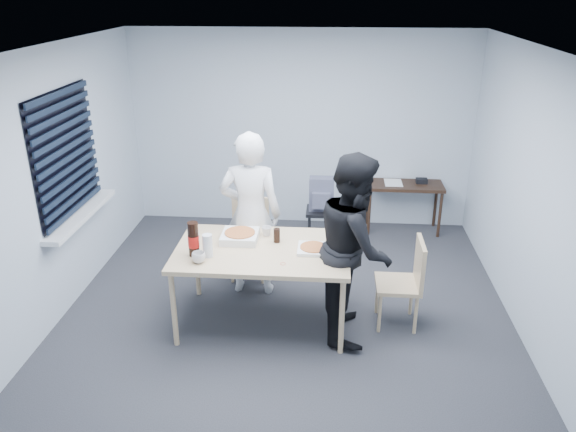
# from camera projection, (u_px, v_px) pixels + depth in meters

# --- Properties ---
(room) EXTENTS (5.00, 5.00, 5.00)m
(room) POSITION_uv_depth(u_px,v_px,m) (70.00, 164.00, 5.60)
(room) COLOR #2B2B2F
(room) RESTS_ON ground
(dining_table) EXTENTS (1.64, 1.04, 0.80)m
(dining_table) POSITION_uv_depth(u_px,v_px,m) (262.00, 254.00, 5.31)
(dining_table) COLOR #CAB381
(dining_table) RESTS_ON ground
(chair_far) EXTENTS (0.42, 0.42, 0.89)m
(chair_far) POSITION_uv_depth(u_px,v_px,m) (250.00, 232.00, 6.33)
(chair_far) COLOR #CAB381
(chair_far) RESTS_ON ground
(chair_right) EXTENTS (0.42, 0.42, 0.89)m
(chair_right) POSITION_uv_depth(u_px,v_px,m) (407.00, 277.00, 5.36)
(chair_right) COLOR #CAB381
(chair_right) RESTS_ON ground
(person_white) EXTENTS (0.65, 0.42, 1.77)m
(person_white) POSITION_uv_depth(u_px,v_px,m) (251.00, 215.00, 5.83)
(person_white) COLOR silver
(person_white) RESTS_ON ground
(person_black) EXTENTS (0.47, 0.86, 1.77)m
(person_black) POSITION_uv_depth(u_px,v_px,m) (355.00, 247.00, 5.12)
(person_black) COLOR black
(person_black) RESTS_ON ground
(side_table) EXTENTS (1.00, 0.44, 0.66)m
(side_table) POSITION_uv_depth(u_px,v_px,m) (404.00, 189.00, 7.40)
(side_table) COLOR #341E16
(side_table) RESTS_ON ground
(stool) EXTENTS (0.37, 0.37, 0.51)m
(stool) POSITION_uv_depth(u_px,v_px,m) (321.00, 218.00, 6.99)
(stool) COLOR black
(stool) RESTS_ON ground
(backpack) EXTENTS (0.30, 0.22, 0.42)m
(backpack) POSITION_uv_depth(u_px,v_px,m) (321.00, 195.00, 6.86)
(backpack) COLOR slate
(backpack) RESTS_ON stool
(pizza_box_a) EXTENTS (0.35, 0.35, 0.09)m
(pizza_box_a) POSITION_uv_depth(u_px,v_px,m) (240.00, 236.00, 5.45)
(pizza_box_a) COLOR white
(pizza_box_a) RESTS_ON dining_table
(pizza_box_b) EXTENTS (0.29, 0.29, 0.04)m
(pizza_box_b) POSITION_uv_depth(u_px,v_px,m) (313.00, 248.00, 5.24)
(pizza_box_b) COLOR white
(pizza_box_b) RESTS_ON dining_table
(mug_a) EXTENTS (0.17, 0.17, 0.10)m
(mug_a) POSITION_uv_depth(u_px,v_px,m) (199.00, 257.00, 5.01)
(mug_a) COLOR silver
(mug_a) RESTS_ON dining_table
(mug_b) EXTENTS (0.10, 0.10, 0.09)m
(mug_b) POSITION_uv_depth(u_px,v_px,m) (267.00, 231.00, 5.54)
(mug_b) COLOR silver
(mug_b) RESTS_ON dining_table
(cola_glass) EXTENTS (0.08, 0.08, 0.14)m
(cola_glass) POSITION_uv_depth(u_px,v_px,m) (277.00, 235.00, 5.39)
(cola_glass) COLOR black
(cola_glass) RESTS_ON dining_table
(soda_bottle) EXTENTS (0.10, 0.10, 0.33)m
(soda_bottle) POSITION_uv_depth(u_px,v_px,m) (194.00, 240.00, 5.10)
(soda_bottle) COLOR black
(soda_bottle) RESTS_ON dining_table
(plastic_cups) EXTENTS (0.11, 0.11, 0.22)m
(plastic_cups) POSITION_uv_depth(u_px,v_px,m) (208.00, 246.00, 5.10)
(plastic_cups) COLOR silver
(plastic_cups) RESTS_ON dining_table
(rubber_band) EXTENTS (0.06, 0.06, 0.00)m
(rubber_band) POSITION_uv_depth(u_px,v_px,m) (283.00, 264.00, 5.00)
(rubber_band) COLOR red
(rubber_band) RESTS_ON dining_table
(papers) EXTENTS (0.26, 0.33, 0.01)m
(papers) POSITION_uv_depth(u_px,v_px,m) (393.00, 183.00, 7.40)
(papers) COLOR white
(papers) RESTS_ON side_table
(black_box) EXTENTS (0.15, 0.12, 0.06)m
(black_box) POSITION_uv_depth(u_px,v_px,m) (422.00, 181.00, 7.39)
(black_box) COLOR black
(black_box) RESTS_ON side_table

